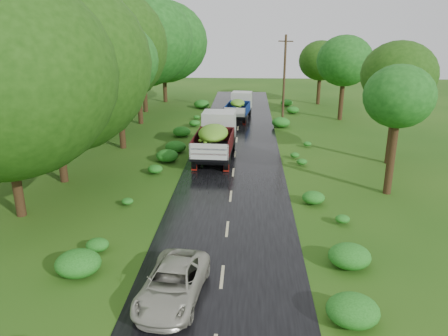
# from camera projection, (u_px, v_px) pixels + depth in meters

# --- Properties ---
(ground) EXTENTS (120.00, 120.00, 0.00)m
(ground) POSITION_uv_depth(u_px,v_px,m) (222.00, 277.00, 16.55)
(ground) COLOR #1C490F
(ground) RESTS_ON ground
(road) EXTENTS (6.50, 80.00, 0.02)m
(road) POSITION_uv_depth(u_px,v_px,m) (228.00, 220.00, 21.28)
(road) COLOR black
(road) RESTS_ON ground
(road_lines) EXTENTS (0.12, 69.60, 0.00)m
(road_lines) POSITION_uv_depth(u_px,v_px,m) (229.00, 211.00, 22.22)
(road_lines) COLOR #BFB78C
(road_lines) RESTS_ON road
(truck_near) EXTENTS (2.73, 6.94, 2.87)m
(truck_near) POSITION_uv_depth(u_px,v_px,m) (216.00, 135.00, 30.45)
(truck_near) COLOR black
(truck_near) RESTS_ON ground
(truck_far) EXTENTS (2.66, 5.85, 2.37)m
(truck_far) POSITION_uv_depth(u_px,v_px,m) (239.00, 105.00, 42.67)
(truck_far) COLOR black
(truck_far) RESTS_ON ground
(car) EXTENTS (2.39, 4.42, 1.18)m
(car) POSITION_uv_depth(u_px,v_px,m) (173.00, 284.00, 15.07)
(car) COLOR #AAA997
(car) RESTS_ON road
(utility_pole) EXTENTS (1.34, 0.59, 8.00)m
(utility_pole) POSITION_uv_depth(u_px,v_px,m) (284.00, 77.00, 41.20)
(utility_pole) COLOR #382616
(utility_pole) RESTS_ON ground
(trees_left) EXTENTS (6.84, 36.55, 9.44)m
(trees_left) POSITION_uv_depth(u_px,v_px,m) (111.00, 52.00, 34.33)
(trees_left) COLOR black
(trees_left) RESTS_ON ground
(trees_right) EXTENTS (4.61, 30.45, 7.32)m
(trees_right) POSITION_uv_depth(u_px,v_px,m) (353.00, 69.00, 36.47)
(trees_right) COLOR black
(trees_right) RESTS_ON ground
(shrubs) EXTENTS (11.90, 44.00, 0.70)m
(shrubs) POSITION_uv_depth(u_px,v_px,m) (234.00, 158.00, 29.68)
(shrubs) COLOR #1A5D16
(shrubs) RESTS_ON ground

